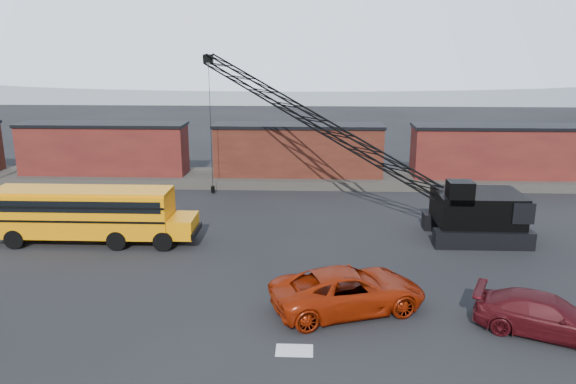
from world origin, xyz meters
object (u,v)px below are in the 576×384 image
Objects in this scene: school_bus at (90,213)px; maroon_suv at (546,315)px; red_pickup at (348,290)px; crawler_crane at (317,122)px.

school_bus reaches higher than maroon_suv.
red_pickup is at bearing 100.70° from maroon_suv.
red_pickup is 15.24m from crawler_crane.
crawler_crane is at bearing 26.15° from school_bus.
school_bus is at bearing -153.85° from crawler_crane.
school_bus is at bearing 42.01° from red_pickup.
crawler_crane reaches higher than school_bus.
school_bus is 2.14× the size of maroon_suv.
maroon_suv is at bearing -121.74° from red_pickup.
school_bus is 0.57× the size of crawler_crane.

